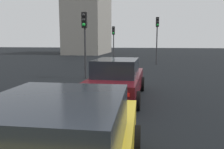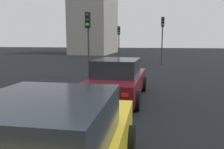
# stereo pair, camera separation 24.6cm
# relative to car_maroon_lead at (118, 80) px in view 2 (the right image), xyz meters

# --- Properties ---
(car_maroon_lead) EXTENTS (4.83, 2.03, 1.56)m
(car_maroon_lead) POSITION_rel_car_maroon_lead_xyz_m (0.00, 0.00, 0.00)
(car_maroon_lead) COLOR #510F16
(car_maroon_lead) RESTS_ON ground_plane
(traffic_light_near_left) EXTENTS (0.32, 0.30, 4.50)m
(traffic_light_near_left) POSITION_rel_car_maroon_lead_xyz_m (13.61, -1.82, 2.46)
(traffic_light_near_left) COLOR #2D2D30
(traffic_light_near_left) RESTS_ON ground_plane
(traffic_light_near_right) EXTENTS (0.32, 0.29, 3.86)m
(traffic_light_near_right) POSITION_rel_car_maroon_lead_xyz_m (16.31, 2.84, 2.03)
(traffic_light_near_right) COLOR #2D2D30
(traffic_light_near_right) RESTS_ON ground_plane
(traffic_light_far_left) EXTENTS (0.32, 0.29, 3.91)m
(traffic_light_far_left) POSITION_rel_car_maroon_lead_xyz_m (4.40, 2.60, 2.06)
(traffic_light_far_left) COLOR #2D2D30
(traffic_light_far_left) RESTS_ON ground_plane
(building_facade_left) EXTENTS (12.31, 6.25, 16.02)m
(building_facade_left) POSITION_rel_car_maroon_lead_xyz_m (32.20, 10.04, 7.26)
(building_facade_left) COLOR gray
(building_facade_left) RESTS_ON ground_plane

